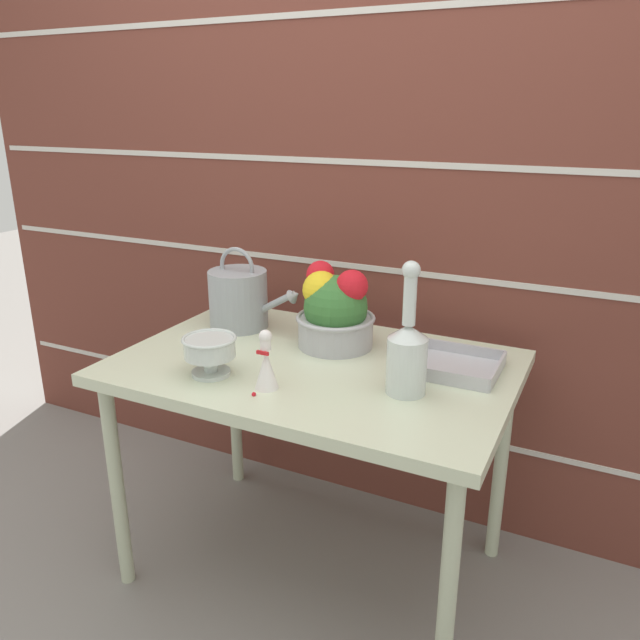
{
  "coord_description": "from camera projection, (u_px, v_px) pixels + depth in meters",
  "views": [
    {
      "loc": [
        0.77,
        -1.52,
        1.46
      ],
      "look_at": [
        0.0,
        0.04,
        0.86
      ],
      "focal_mm": 35.0,
      "sensor_mm": 36.0,
      "label": 1
    }
  ],
  "objects": [
    {
      "name": "ground_plane",
      "position": [
        315.0,
        565.0,
        2.09
      ],
      "size": [
        12.0,
        12.0,
        0.0
      ],
      "primitive_type": "plane",
      "color": "gray"
    },
    {
      "name": "brick_wall",
      "position": [
        379.0,
        215.0,
        2.16
      ],
      "size": [
        3.6,
        0.08,
        2.2
      ],
      "color": "brown",
      "rests_on": "ground_plane"
    },
    {
      "name": "patio_table",
      "position": [
        314.0,
        384.0,
        1.87
      ],
      "size": [
        1.16,
        0.77,
        0.74
      ],
      "color": "beige",
      "rests_on": "ground_plane"
    },
    {
      "name": "watering_can",
      "position": [
        239.0,
        298.0,
        2.11
      ],
      "size": [
        0.34,
        0.2,
        0.28
      ],
      "color": "#93999E",
      "rests_on": "patio_table"
    },
    {
      "name": "crystal_pedestal_bowl",
      "position": [
        210.0,
        350.0,
        1.74
      ],
      "size": [
        0.15,
        0.15,
        0.11
      ],
      "color": "silver",
      "rests_on": "patio_table"
    },
    {
      "name": "flower_planter",
      "position": [
        334.0,
        311.0,
        1.94
      ],
      "size": [
        0.25,
        0.25,
        0.26
      ],
      "color": "#ADADB2",
      "rests_on": "patio_table"
    },
    {
      "name": "glass_decanter",
      "position": [
        407.0,
        352.0,
        1.62
      ],
      "size": [
        0.11,
        0.11,
        0.36
      ],
      "color": "silver",
      "rests_on": "patio_table"
    },
    {
      "name": "figurine_vase",
      "position": [
        266.0,
        365.0,
        1.66
      ],
      "size": [
        0.06,
        0.06,
        0.17
      ],
      "color": "white",
      "rests_on": "patio_table"
    },
    {
      "name": "wire_tray",
      "position": [
        454.0,
        366.0,
        1.79
      ],
      "size": [
        0.25,
        0.23,
        0.04
      ],
      "color": "#B7B7BC",
      "rests_on": "patio_table"
    },
    {
      "name": "fallen_petal",
      "position": [
        254.0,
        394.0,
        1.63
      ],
      "size": [
        0.01,
        0.01,
        0.01
      ],
      "color": "red",
      "rests_on": "patio_table"
    }
  ]
}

